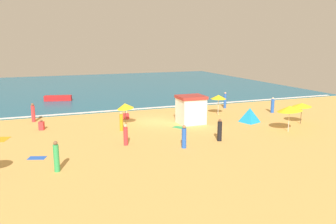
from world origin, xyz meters
TOP-DOWN VIEW (x-y plane):
  - ground_plane at (0.00, 0.00)m, footprint 60.00×60.00m
  - ocean_water at (0.00, 28.00)m, footprint 60.00×44.00m
  - wave_breaker_foam at (0.00, 6.30)m, footprint 57.00×0.70m
  - lifeguard_cabana at (2.96, -1.83)m, footprint 2.51×2.21m
  - beach_umbrella_0 at (9.55, -7.56)m, footprint 2.90×2.88m
  - beach_umbrella_2 at (-2.99, -0.30)m, footprint 2.01×1.98m
  - beach_umbrella_3 at (7.30, 0.68)m, footprint 2.18×2.18m
  - beach_umbrella_4 at (12.60, -5.68)m, footprint 2.17×2.16m
  - beach_tent at (8.49, -3.35)m, footprint 2.13×2.19m
  - beachgoer_0 at (-2.33, 2.18)m, footprint 0.54×0.54m
  - beachgoer_1 at (2.63, -7.86)m, footprint 0.50×0.50m
  - beachgoer_2 at (9.85, 3.60)m, footprint 0.37×0.37m
  - beachgoer_3 at (-9.56, -9.99)m, footprint 0.47×0.47m
  - beachgoer_4 at (-0.68, -8.52)m, footprint 0.43×0.43m
  - beachgoer_5 at (-3.82, -2.14)m, footprint 0.41×0.41m
  - beachgoer_6 at (13.35, -0.54)m, footprint 0.50×0.50m
  - beachgoer_7 at (-4.47, -6.35)m, footprint 0.33×0.33m
  - beachgoer_8 at (-10.30, 0.65)m, footprint 0.54×0.54m
  - beachgoer_9 at (-10.99, 4.21)m, footprint 0.44×0.44m
  - beach_towel_0 at (-10.70, -7.03)m, footprint 1.30×1.04m
  - beach_towel_1 at (-13.30, -1.38)m, footprint 1.31×1.71m
  - beach_towel_2 at (1.34, -2.91)m, footprint 1.32×1.44m
  - small_boat_0 at (-8.12, 15.25)m, footprint 3.52×1.63m

SIDE VIEW (x-z plane):
  - ground_plane at x=0.00m, z-range 0.00..0.00m
  - beach_towel_0 at x=-10.70m, z-range 0.00..0.01m
  - beach_towel_1 at x=-13.30m, z-range 0.00..0.01m
  - beach_towel_2 at x=1.34m, z-range 0.00..0.01m
  - ocean_water at x=0.00m, z-range 0.00..0.10m
  - wave_breaker_foam at x=0.00m, z-range 0.10..0.11m
  - beachgoer_0 at x=-2.33m, z-range -0.07..0.72m
  - beachgoer_8 at x=-10.30m, z-range -0.07..0.87m
  - small_boat_0 at x=-8.12m, z-range 0.10..0.78m
  - beach_tent at x=8.49m, z-range 0.00..1.38m
  - beachgoer_6 at x=13.35m, z-range -0.06..1.63m
  - beachgoer_7 at x=-4.47m, z-range -0.03..1.60m
  - beachgoer_5 at x=-3.82m, z-range -0.04..1.63m
  - beachgoer_4 at x=-0.68m, z-range -0.04..1.67m
  - beachgoer_1 at x=2.63m, z-range -0.05..1.70m
  - beachgoer_9 at x=-10.99m, z-range -0.05..1.78m
  - beachgoer_3 at x=-9.56m, z-range -0.05..1.84m
  - beachgoer_2 at x=9.85m, z-range -0.04..1.86m
  - lifeguard_cabana at x=2.96m, z-range 0.02..2.68m
  - beach_umbrella_4 at x=12.60m, z-range 0.79..2.83m
  - beach_umbrella_2 at x=-2.99m, z-range 0.74..2.88m
  - beach_umbrella_3 at x=7.30m, z-range 0.84..2.97m
  - beach_umbrella_0 at x=9.55m, z-range 0.84..3.22m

